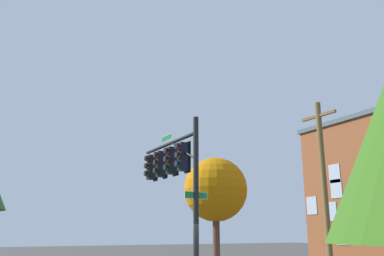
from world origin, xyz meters
name	(u,v)px	position (x,y,z in m)	size (l,w,h in m)	color
signal_pole_assembly	(172,171)	(1.84, 0.04, 4.61)	(4.64, 0.94, 6.40)	black
utility_pole	(324,187)	(-0.52, -5.89, 4.06)	(1.80, 0.24, 7.76)	brown
tree_mid	(216,190)	(7.23, -5.45, 4.62)	(3.68, 3.68, 6.48)	brown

